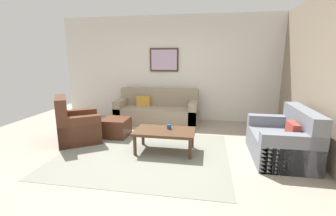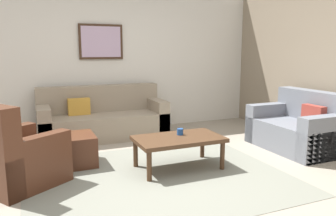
# 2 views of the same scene
# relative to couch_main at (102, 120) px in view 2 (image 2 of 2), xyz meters

# --- Properties ---
(ground_plane) EXTENTS (8.00, 8.00, 0.00)m
(ground_plane) POSITION_rel_couch_main_xyz_m (0.21, -2.12, -0.30)
(ground_plane) COLOR gray
(rear_partition) EXTENTS (6.00, 0.12, 2.80)m
(rear_partition) POSITION_rel_couch_main_xyz_m (0.21, 0.48, 1.10)
(rear_partition) COLOR silver
(rear_partition) RESTS_ON ground_plane
(area_rug) EXTENTS (2.99, 2.46, 0.01)m
(area_rug) POSITION_rel_couch_main_xyz_m (0.21, -2.12, -0.30)
(area_rug) COLOR gray
(area_rug) RESTS_ON ground_plane
(couch_main) EXTENTS (2.12, 0.86, 0.88)m
(couch_main) POSITION_rel_couch_main_xyz_m (0.00, 0.00, 0.00)
(couch_main) COLOR gray
(couch_main) RESTS_ON ground_plane
(couch_loveseat) EXTENTS (0.90, 1.32, 0.88)m
(couch_loveseat) POSITION_rel_couch_main_xyz_m (2.66, -1.88, 0.00)
(couch_loveseat) COLOR slate
(couch_loveseat) RESTS_ON ground_plane
(armchair_leather) EXTENTS (1.11, 1.11, 0.95)m
(armchair_leather) POSITION_rel_couch_main_xyz_m (-1.35, -1.75, 0.01)
(armchair_leather) COLOR #4C2819
(armchair_leather) RESTS_ON ground_plane
(ottoman) EXTENTS (0.56, 0.56, 0.40)m
(ottoman) POSITION_rel_couch_main_xyz_m (-0.66, -1.29, -0.10)
(ottoman) COLOR #4C2819
(ottoman) RESTS_ON ground_plane
(coffee_table) EXTENTS (1.10, 0.64, 0.41)m
(coffee_table) POSITION_rel_couch_main_xyz_m (0.56, -1.94, 0.06)
(coffee_table) COLOR #472D1C
(coffee_table) RESTS_ON ground_plane
(cup) EXTENTS (0.08, 0.08, 0.08)m
(cup) POSITION_rel_couch_main_xyz_m (0.63, -1.84, 0.15)
(cup) COLOR #1E478C
(cup) RESTS_ON coffee_table
(framed_artwork) EXTENTS (0.78, 0.04, 0.62)m
(framed_artwork) POSITION_rel_couch_main_xyz_m (0.11, 0.39, 1.34)
(framed_artwork) COLOR #382316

